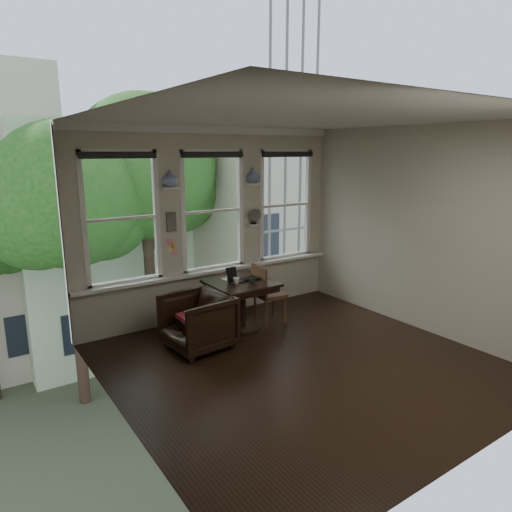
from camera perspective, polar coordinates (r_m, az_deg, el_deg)
ground at (r=5.96m, az=5.58°, el=-13.20°), size 4.50×4.50×0.00m
ceiling at (r=5.37m, az=6.31°, el=16.92°), size 4.50×4.50×0.00m
wall_back at (r=7.30m, az=-5.55°, el=4.06°), size 4.50×0.00×4.50m
wall_front at (r=4.08m, az=26.80°, el=-4.47°), size 4.50×0.00×4.50m
wall_left at (r=4.40m, az=-17.12°, el=-2.41°), size 0.00×4.50×4.50m
wall_right at (r=7.11m, az=19.95°, el=3.10°), size 0.00×4.50×4.50m
window_left at (r=6.71m, az=-16.53°, el=4.52°), size 1.10×0.12×1.90m
window_center at (r=7.27m, az=-5.58°, el=5.62°), size 1.10×0.12×1.90m
window_right at (r=8.07m, az=3.53°, el=6.38°), size 1.10×0.12×1.90m
shelf_left at (r=6.82m, az=-10.64°, el=8.36°), size 0.26×0.16×0.03m
shelf_right at (r=7.53m, az=-0.38°, el=8.99°), size 0.26×0.16×0.03m
intercom at (r=6.91m, az=-10.57°, el=4.24°), size 0.14×0.06×0.28m
sticky_notes at (r=6.97m, az=-10.47°, el=1.40°), size 0.16×0.01×0.24m
desk_fan at (r=7.57m, az=-0.29°, el=4.67°), size 0.20×0.20×0.24m
vase_left at (r=6.82m, az=-10.69°, el=9.52°), size 0.24×0.24×0.25m
vase_right at (r=7.52m, az=-0.38°, el=10.04°), size 0.24×0.24×0.25m
table at (r=6.83m, az=-1.87°, el=-6.26°), size 0.90×0.90×0.75m
armchair_left at (r=6.25m, az=-7.30°, el=-8.15°), size 0.90×0.88×0.76m
cushion_red at (r=6.23m, az=-7.32°, el=-7.56°), size 0.45×0.45×0.06m
side_chair_right at (r=7.11m, az=1.74°, el=-4.74°), size 0.45×0.45×0.92m
laptop at (r=6.77m, az=-0.76°, el=-2.96°), size 0.38×0.28×0.03m
mug at (r=6.61m, az=-2.50°, el=-3.09°), size 0.10×0.10×0.09m
drinking_glass at (r=6.63m, az=-0.43°, el=-2.97°), size 0.15×0.15×0.10m
tablet at (r=6.69m, az=-3.05°, el=-2.33°), size 0.16×0.08×0.22m
papers at (r=6.82m, az=-2.90°, el=-2.98°), size 0.23×0.30×0.00m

